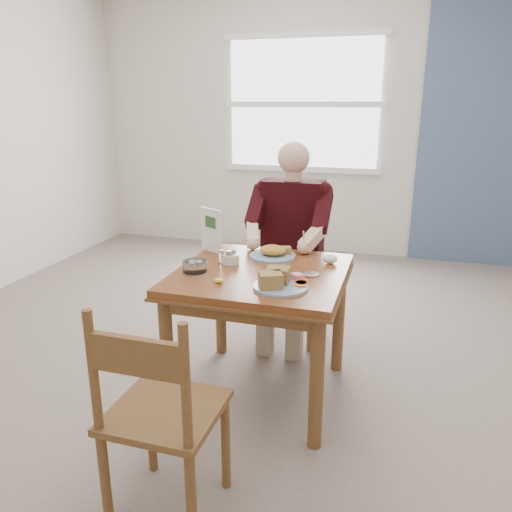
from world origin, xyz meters
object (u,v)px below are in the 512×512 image
(table, at_px, (261,290))
(chair_near, at_px, (160,415))
(near_plate, at_px, (278,281))
(chair_far, at_px, (292,272))
(diner, at_px, (290,229))
(far_plate, at_px, (274,253))

(table, distance_m, chair_near, 1.01)
(table, relative_size, near_plate, 2.73)
(chair_far, distance_m, diner, 0.34)
(chair_near, bearing_deg, chair_far, 86.34)
(diner, bearing_deg, near_plate, -80.61)
(table, distance_m, far_plate, 0.29)
(table, height_order, far_plate, far_plate)
(chair_near, xyz_separation_m, diner, (0.11, 1.70, 0.33))
(table, xyz_separation_m, diner, (0.00, 0.71, 0.17))
(near_plate, bearing_deg, far_plate, 107.43)
(chair_near, bearing_deg, diner, 86.14)
(chair_near, bearing_deg, table, 83.42)
(far_plate, bearing_deg, table, -90.58)
(chair_near, relative_size, near_plate, 2.82)
(near_plate, relative_size, far_plate, 0.96)
(chair_near, distance_m, far_plate, 1.29)
(chair_far, height_order, far_plate, chair_far)
(table, bearing_deg, chair_near, -96.58)
(chair_far, distance_m, far_plate, 0.62)
(chair_far, relative_size, near_plate, 2.82)
(diner, bearing_deg, chair_near, -93.86)
(diner, relative_size, far_plate, 3.96)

